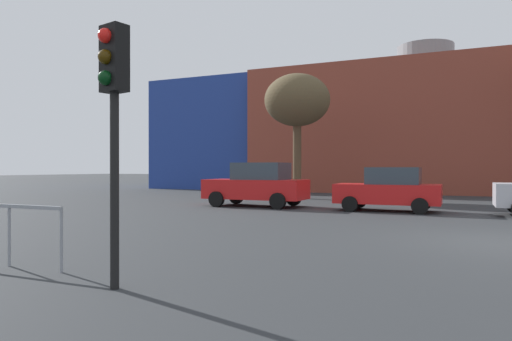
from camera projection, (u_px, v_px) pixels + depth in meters
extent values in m
plane|color=#2D3033|center=(504.00, 243.00, 10.02)|extent=(200.00, 200.00, 0.00)
cube|color=brown|center=(425.00, 132.00, 34.06)|extent=(23.11, 12.78, 8.68)
cube|color=navy|center=(231.00, 138.00, 40.57)|extent=(9.10, 11.50, 8.68)
cylinder|color=slate|center=(425.00, 60.00, 34.04)|extent=(4.00, 4.00, 2.00)
cube|color=red|center=(256.00, 189.00, 19.72)|extent=(4.32, 1.85, 0.82)
cube|color=#333D47|center=(261.00, 171.00, 19.61)|extent=(2.16, 1.65, 0.72)
cylinder|color=black|center=(216.00, 199.00, 19.41)|extent=(0.66, 0.23, 0.66)
cylinder|color=black|center=(236.00, 197.00, 21.14)|extent=(0.66, 0.23, 0.66)
cylinder|color=black|center=(278.00, 201.00, 18.29)|extent=(0.66, 0.23, 0.66)
cylinder|color=black|center=(293.00, 198.00, 20.02)|extent=(0.66, 0.23, 0.66)
cube|color=red|center=(387.00, 194.00, 17.50)|extent=(3.86, 1.65, 0.73)
cube|color=#333D47|center=(393.00, 176.00, 17.41)|extent=(1.93, 1.47, 0.64)
cylinder|color=black|center=(350.00, 204.00, 17.23)|extent=(0.59, 0.20, 0.59)
cylinder|color=black|center=(359.00, 201.00, 18.78)|extent=(0.59, 0.20, 0.59)
cylinder|color=black|center=(420.00, 206.00, 16.23)|extent=(0.59, 0.20, 0.59)
cylinder|color=black|center=(423.00, 203.00, 17.78)|extent=(0.59, 0.20, 0.59)
cylinder|color=black|center=(115.00, 191.00, 6.20)|extent=(0.12, 0.12, 2.65)
cube|color=black|center=(114.00, 59.00, 6.20)|extent=(0.40, 0.31, 0.90)
sphere|color=red|center=(105.00, 36.00, 6.08)|extent=(0.20, 0.20, 0.20)
sphere|color=#3C2905|center=(105.00, 57.00, 6.08)|extent=(0.20, 0.20, 0.20)
sphere|color=black|center=(105.00, 78.00, 6.09)|extent=(0.20, 0.20, 0.20)
cylinder|color=brown|center=(297.00, 158.00, 25.03)|extent=(0.45, 0.45, 4.37)
ellipsoid|color=brown|center=(297.00, 100.00, 25.02)|extent=(3.57, 3.57, 2.86)
cylinder|color=gray|center=(9.00, 236.00, 7.64)|extent=(0.05, 0.05, 1.00)
cylinder|color=gray|center=(61.00, 241.00, 7.17)|extent=(0.05, 0.05, 1.00)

